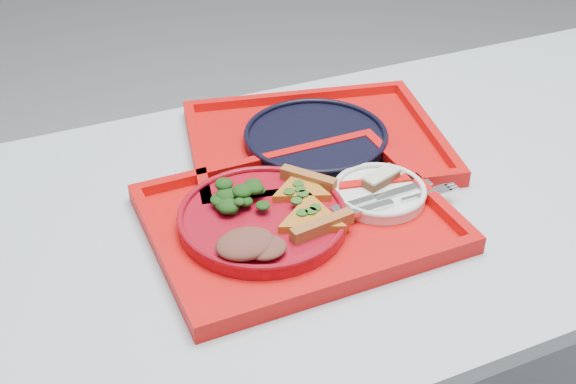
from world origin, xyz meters
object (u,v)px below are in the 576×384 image
object	(u,v)px
navy_plate	(316,139)
dessert_bar	(381,178)
tray_main	(298,222)
tray_far	(316,145)
dinner_plate	(263,220)

from	to	relation	value
navy_plate	dessert_bar	world-z (taller)	dessert_bar
tray_main	tray_far	xyz separation A→B (m)	(0.13, 0.20, 0.00)
tray_main	tray_far	world-z (taller)	same
tray_far	dessert_bar	bearing A→B (deg)	-67.49
dinner_plate	dessert_bar	distance (m)	0.21
dessert_bar	dinner_plate	bearing A→B (deg)	164.26
dinner_plate	navy_plate	xyz separation A→B (m)	(0.18, 0.19, -0.00)
tray_far	navy_plate	distance (m)	0.01
tray_main	tray_far	bearing A→B (deg)	57.46
navy_plate	dessert_bar	distance (m)	0.18
tray_main	navy_plate	bearing A→B (deg)	57.46
tray_main	dinner_plate	world-z (taller)	dinner_plate
tray_far	dinner_plate	distance (m)	0.26
tray_far	dessert_bar	distance (m)	0.18
navy_plate	dinner_plate	bearing A→B (deg)	-133.85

